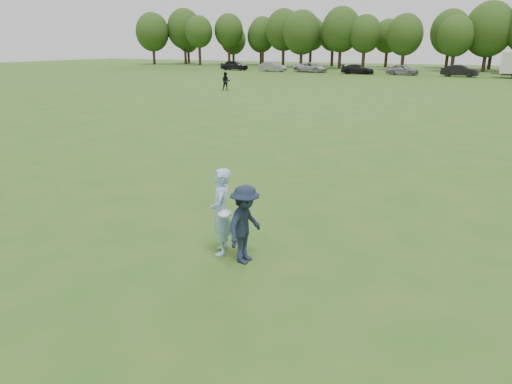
# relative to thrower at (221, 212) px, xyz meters

# --- Properties ---
(ground) EXTENTS (200.00, 200.00, 0.00)m
(ground) POSITION_rel_thrower_xyz_m (-0.55, 0.37, -0.90)
(ground) COLOR #265518
(ground) RESTS_ON ground
(thrower) EXTENTS (0.68, 0.78, 1.80)m
(thrower) POSITION_rel_thrower_xyz_m (0.00, 0.00, 0.00)
(thrower) COLOR #95BBE7
(thrower) RESTS_ON ground
(defender) EXTENTS (0.61, 1.04, 1.59)m
(defender) POSITION_rel_thrower_xyz_m (0.63, -0.14, -0.11)
(defender) COLOR #182136
(defender) RESTS_ON ground
(player_far_a) EXTENTS (1.02, 0.94, 1.67)m
(player_far_a) POSITION_rel_thrower_xyz_m (-17.84, 29.94, -0.07)
(player_far_a) COLOR black
(player_far_a) RESTS_ON ground
(car_a) EXTENTS (4.70, 2.10, 1.57)m
(car_a) POSITION_rel_thrower_xyz_m (-34.66, 60.71, -0.12)
(car_a) COLOR black
(car_a) RESTS_ON ground
(car_b) EXTENTS (4.56, 1.85, 1.47)m
(car_b) POSITION_rel_thrower_xyz_m (-27.32, 60.05, -0.16)
(car_b) COLOR slate
(car_b) RESTS_ON ground
(car_c) EXTENTS (5.44, 2.89, 1.46)m
(car_c) POSITION_rel_thrower_xyz_m (-21.21, 60.89, -0.17)
(car_c) COLOR #AAAAAF
(car_c) RESTS_ON ground
(car_d) EXTENTS (4.81, 2.20, 1.36)m
(car_d) POSITION_rel_thrower_xyz_m (-13.63, 59.79, -0.22)
(car_d) COLOR black
(car_d) RESTS_ON ground
(car_e) EXTENTS (4.58, 2.31, 1.50)m
(car_e) POSITION_rel_thrower_xyz_m (-7.46, 60.45, -0.15)
(car_e) COLOR gray
(car_e) RESTS_ON ground
(car_f) EXTENTS (4.77, 2.14, 1.52)m
(car_f) POSITION_rel_thrower_xyz_m (-0.06, 60.29, -0.14)
(car_f) COLOR black
(car_f) RESTS_ON ground
(disc_in_play) EXTENTS (0.30, 0.30, 0.08)m
(disc_in_play) POSITION_rel_thrower_xyz_m (0.21, -0.20, 0.06)
(disc_in_play) COLOR white
(disc_in_play) RESTS_ON ground
(treeline) EXTENTS (130.35, 18.39, 11.74)m
(treeline) POSITION_rel_thrower_xyz_m (2.26, 77.27, 5.36)
(treeline) COLOR #332114
(treeline) RESTS_ON ground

